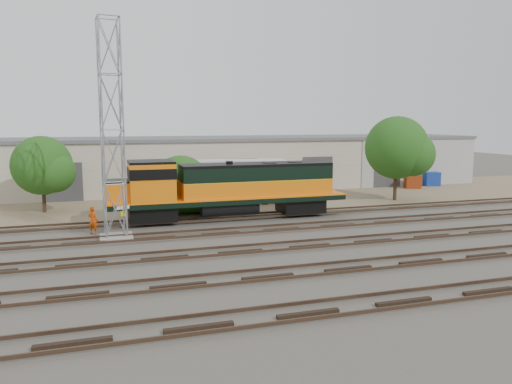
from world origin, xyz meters
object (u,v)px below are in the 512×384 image
object	(u,v)px
locomotive	(225,187)
worker	(93,220)
semi_trailer	(217,177)
signal_tower	(112,134)

from	to	relation	value
locomotive	worker	xyz separation A→B (m)	(-8.95, -1.85, -1.46)
semi_trailer	worker	bearing A→B (deg)	-131.44
locomotive	semi_trailer	world-z (taller)	locomotive
semi_trailer	locomotive	bearing A→B (deg)	-90.82
worker	semi_trailer	xyz separation A→B (m)	(9.95, 8.66, 1.46)
signal_tower	worker	size ratio (longest dim) A/B	7.32
worker	semi_trailer	distance (m)	13.27
locomotive	worker	size ratio (longest dim) A/B	9.67
worker	signal_tower	bearing A→B (deg)	159.24
locomotive	signal_tower	xyz separation A→B (m)	(-7.64, -3.58, 3.89)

